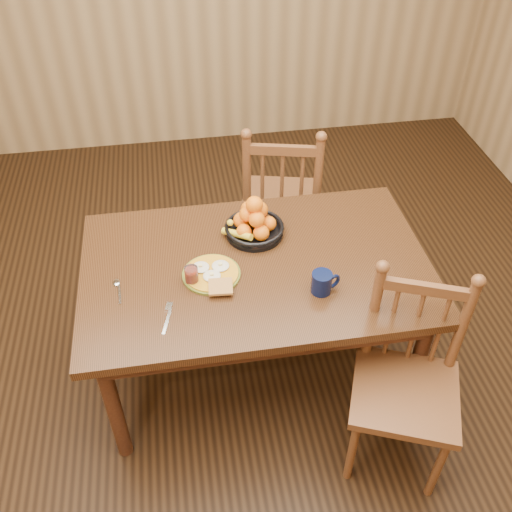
{
  "coord_description": "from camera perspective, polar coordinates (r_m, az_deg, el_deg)",
  "views": [
    {
      "loc": [
        -0.31,
        -1.92,
        2.52
      ],
      "look_at": [
        0.0,
        0.0,
        0.8
      ],
      "focal_mm": 40.0,
      "sensor_mm": 36.0,
      "label": 1
    }
  ],
  "objects": [
    {
      "name": "coffee_mug",
      "position": [
        2.48,
        6.68,
        -2.63
      ],
      "size": [
        0.13,
        0.09,
        0.1
      ],
      "color": "black",
      "rests_on": "dining_table"
    },
    {
      "name": "spoon",
      "position": [
        2.59,
        -13.68,
        -2.96
      ],
      "size": [
        0.04,
        0.16,
        0.01
      ],
      "rotation": [
        0.0,
        0.0,
        0.06
      ],
      "color": "silver",
      "rests_on": "dining_table"
    },
    {
      "name": "room",
      "position": [
        2.27,
        0.0,
        10.46
      ],
      "size": [
        4.52,
        5.02,
        2.72
      ],
      "color": "black",
      "rests_on": "ground"
    },
    {
      "name": "chair_near",
      "position": [
        2.6,
        14.8,
        -12.17
      ],
      "size": [
        0.58,
        0.56,
        0.99
      ],
      "rotation": [
        0.0,
        0.0,
        -0.38
      ],
      "color": "#542C19",
      "rests_on": "ground"
    },
    {
      "name": "juice_glass",
      "position": [
        2.52,
        -6.45,
        -2.01
      ],
      "size": [
        0.06,
        0.06,
        0.09
      ],
      "color": "silver",
      "rests_on": "dining_table"
    },
    {
      "name": "fruit_bowl",
      "position": [
        2.75,
        -0.24,
        3.31
      ],
      "size": [
        0.29,
        0.29,
        0.22
      ],
      "color": "black",
      "rests_on": "dining_table"
    },
    {
      "name": "fork",
      "position": [
        2.42,
        -8.82,
        -5.95
      ],
      "size": [
        0.05,
        0.18,
        0.0
      ],
      "rotation": [
        0.0,
        0.0,
        -0.25
      ],
      "color": "silver",
      "rests_on": "dining_table"
    },
    {
      "name": "chair_far",
      "position": [
        3.42,
        2.59,
        5.46
      ],
      "size": [
        0.56,
        0.55,
        1.04
      ],
      "rotation": [
        0.0,
        0.0,
        2.91
      ],
      "color": "#542C19",
      "rests_on": "ground"
    },
    {
      "name": "dining_table",
      "position": [
        2.68,
        0.0,
        -2.16
      ],
      "size": [
        1.6,
        1.0,
        0.75
      ],
      "color": "black",
      "rests_on": "ground"
    },
    {
      "name": "breakfast_plate",
      "position": [
        2.57,
        -4.43,
        -1.8
      ],
      "size": [
        0.26,
        0.29,
        0.04
      ],
      "color": "#59601E",
      "rests_on": "dining_table"
    }
  ]
}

